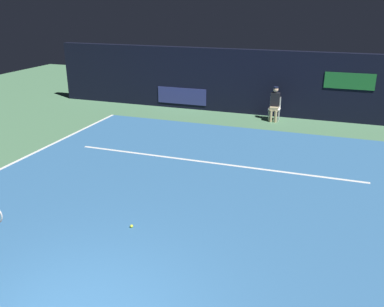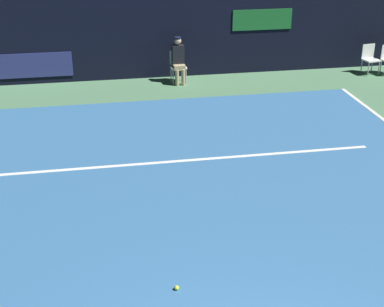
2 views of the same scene
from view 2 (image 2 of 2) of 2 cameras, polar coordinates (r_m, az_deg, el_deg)
ground_plane at (r=9.58m, az=-0.41°, el=-6.17°), size 34.47×34.47×0.00m
court_surface at (r=9.58m, az=-0.41°, el=-6.14°), size 10.88×11.61×0.01m
line_service at (r=11.34m, az=-2.15°, el=-0.84°), size 8.48×0.10×0.01m
back_wall at (r=16.52m, az=-5.23°, el=12.15°), size 17.85×0.33×2.60m
line_judge_on_chair at (r=16.04m, az=-1.41°, el=9.59°), size 0.45×0.54×1.32m
courtside_chair_near at (r=17.79m, az=17.76°, el=9.36°), size 0.50×0.48×0.88m
tennis_ball at (r=7.88m, az=-1.58°, el=-13.59°), size 0.07×0.07×0.07m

